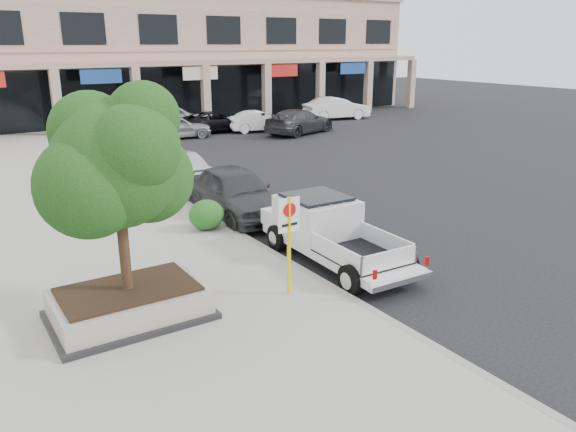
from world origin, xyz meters
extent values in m
plane|color=black|center=(0.00, 0.00, 0.00)|extent=(120.00, 120.00, 0.00)
cube|color=gray|center=(-5.50, 6.00, 0.07)|extent=(8.00, 52.00, 0.15)
cube|color=gray|center=(-1.55, 6.00, 0.07)|extent=(0.20, 52.00, 0.15)
cube|color=tan|center=(8.00, 34.00, 4.50)|extent=(40.00, 10.00, 9.00)
cube|color=gray|center=(8.00, 27.90, 4.30)|extent=(40.00, 2.20, 0.35)
cube|color=tan|center=(28.00, 27.05, 2.10)|extent=(0.55, 0.55, 4.20)
cube|color=black|center=(8.00, 28.95, 2.00)|extent=(39.20, 0.08, 3.90)
cube|color=black|center=(-6.08, 0.75, 0.21)|extent=(3.20, 2.20, 0.12)
cube|color=gray|center=(-6.08, 0.75, 0.52)|extent=(3.00, 2.00, 0.50)
cube|color=black|center=(-6.08, 0.75, 0.80)|extent=(2.70, 1.70, 0.06)
cylinder|color=#321E13|center=(-6.08, 0.75, 1.93)|extent=(0.22, 0.22, 2.20)
sphere|color=#103D10|center=(-6.08, 0.75, 3.43)|extent=(2.50, 2.50, 2.50)
sphere|color=#103D10|center=(-5.38, 1.05, 3.03)|extent=(1.90, 1.90, 1.90)
sphere|color=#103D10|center=(-6.38, 1.25, 4.03)|extent=(1.60, 1.60, 1.60)
cylinder|color=yellow|center=(-2.62, -0.08, 1.30)|extent=(0.09, 0.09, 2.30)
cube|color=white|center=(-2.62, -0.08, 2.05)|extent=(0.55, 0.03, 0.78)
cylinder|color=red|center=(-2.62, -0.11, 2.17)|extent=(0.32, 0.02, 0.32)
ellipsoid|color=#194C15|center=(-2.23, 5.18, 0.62)|extent=(1.10, 0.99, 0.93)
imported|color=#2F3234|center=(-0.57, 6.37, 0.84)|extent=(2.26, 5.02, 1.68)
imported|color=#979A9F|center=(-0.56, 11.04, 0.67)|extent=(1.83, 4.21, 1.35)
imported|color=white|center=(-0.19, 19.61, 0.73)|extent=(2.58, 5.25, 1.47)
imported|color=black|center=(-0.10, 23.08, 0.69)|extent=(2.84, 5.22, 1.39)
imported|color=#969A9D|center=(3.89, 22.54, 0.70)|extent=(4.31, 2.19, 1.41)
imported|color=white|center=(9.53, 22.16, 0.68)|extent=(4.31, 2.26, 1.35)
imported|color=#2A2B2E|center=(11.25, 20.01, 0.78)|extent=(5.82, 3.82, 1.57)
imported|color=black|center=(7.07, 23.60, 0.67)|extent=(4.98, 2.56, 1.34)
imported|color=#AFB2B7|center=(5.27, 26.23, 0.80)|extent=(5.04, 3.07, 1.60)
imported|color=white|center=(17.50, 24.25, 0.83)|extent=(5.27, 2.60, 1.66)
camera|label=1|loc=(-9.07, -10.00, 5.72)|focal=35.00mm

